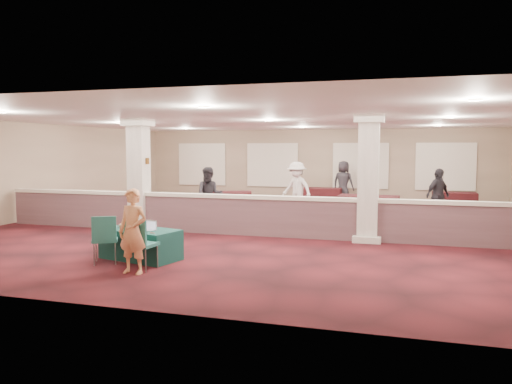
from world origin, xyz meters
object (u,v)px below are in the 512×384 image
(woman, at_px, (133,231))
(far_table_front_center, at_px, (328,215))
(conf_chair_main, at_px, (139,240))
(far_table_front_left, at_px, (225,202))
(near_table, at_px, (141,244))
(far_table_back_left, at_px, (227,201))
(attendee_b, at_px, (297,188))
(attendee_d, at_px, (343,182))
(far_table_back_center, at_px, (321,196))
(far_table_back_right, at_px, (454,201))
(attendee_a, at_px, (209,195))
(conf_chair_side, at_px, (105,235))
(attendee_c, at_px, (438,196))
(far_table_front_right, at_px, (368,207))

(woman, height_order, far_table_front_center, woman)
(conf_chair_main, distance_m, far_table_front_left, 8.99)
(near_table, height_order, far_table_back_left, far_table_back_left)
(far_table_front_center, relative_size, attendee_b, 1.00)
(near_table, xyz_separation_m, attendee_d, (2.88, 11.96, 0.60))
(far_table_back_center, distance_m, attendee_d, 1.16)
(near_table, height_order, attendee_b, attendee_b)
(far_table_front_center, xyz_separation_m, far_table_back_center, (-1.25, 6.20, -0.03))
(near_table, relative_size, far_table_back_right, 1.03)
(far_table_back_left, xyz_separation_m, attendee_a, (0.48, -2.94, 0.51))
(conf_chair_main, distance_m, far_table_back_right, 13.92)
(conf_chair_side, relative_size, woman, 0.62)
(attendee_c, bearing_deg, far_table_front_center, 163.48)
(attendee_b, bearing_deg, conf_chair_side, -80.01)
(near_table, bearing_deg, far_table_back_right, 71.59)
(conf_chair_main, distance_m, attendee_d, 13.09)
(far_table_back_left, relative_size, attendee_c, 1.06)
(far_table_back_center, height_order, far_table_back_right, far_table_back_center)
(woman, relative_size, attendee_a, 0.91)
(woman, xyz_separation_m, far_table_front_center, (2.74, 6.41, -0.42))
(far_table_front_left, bearing_deg, woman, -80.65)
(near_table, distance_m, far_table_front_right, 8.64)
(attendee_a, xyz_separation_m, attendee_d, (3.40, 6.74, 0.03))
(woman, relative_size, far_table_back_left, 0.88)
(far_table_front_right, distance_m, attendee_c, 2.22)
(far_table_front_left, xyz_separation_m, far_table_front_right, (5.24, -0.44, 0.04))
(far_table_back_right, bearing_deg, conf_chair_side, -122.92)
(attendee_b, bearing_deg, attendee_c, 15.47)
(conf_chair_main, bearing_deg, attendee_a, 103.58)
(woman, height_order, attendee_d, attendee_d)
(far_table_front_right, height_order, attendee_b, attendee_b)
(far_table_back_left, distance_m, attendee_a, 3.02)
(far_table_front_left, bearing_deg, far_table_back_right, 21.82)
(conf_chair_side, xyz_separation_m, attendee_c, (6.85, 7.88, 0.28))
(attendee_a, bearing_deg, woman, -98.84)
(near_table, distance_m, conf_chair_main, 1.06)
(far_table_front_center, bearing_deg, attendee_d, 93.09)
(far_table_front_right, relative_size, far_table_back_center, 1.13)
(woman, relative_size, far_table_front_left, 0.92)
(near_table, height_order, woman, woman)
(conf_chair_main, height_order, conf_chair_side, same)
(far_table_front_right, bearing_deg, far_table_front_center, -113.74)
(near_table, height_order, far_table_front_center, far_table_front_center)
(attendee_c, bearing_deg, near_table, 179.84)
(attendee_c, bearing_deg, woman, -173.81)
(far_table_back_right, distance_m, attendee_c, 4.14)
(conf_chair_side, bearing_deg, far_table_front_right, 31.49)
(far_table_front_left, relative_size, attendee_a, 0.99)
(far_table_front_center, bearing_deg, attendee_c, 32.23)
(woman, distance_m, far_table_back_center, 12.71)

